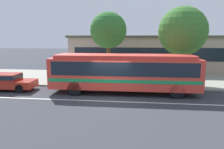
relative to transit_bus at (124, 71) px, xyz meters
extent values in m
plane|color=#34383E|center=(-0.82, -1.46, -1.64)|extent=(120.00, 120.00, 0.00)
cube|color=#9B988B|center=(-0.82, 5.35, -1.58)|extent=(60.00, 8.00, 0.12)
cube|color=silver|center=(-0.82, -2.26, -1.63)|extent=(56.00, 0.16, 0.01)
cube|color=#E13E2F|center=(-0.02, 0.00, -0.14)|extent=(10.62, 2.62, 2.15)
cube|color=red|center=(-0.02, 0.00, 1.05)|extent=(9.77, 2.31, 0.24)
cube|color=#19232D|center=(-0.02, 0.00, 0.29)|extent=(9.98, 2.64, 0.94)
cube|color=#1C934C|center=(-0.02, 0.00, -0.52)|extent=(10.41, 2.64, 0.24)
cube|color=#19232D|center=(5.23, 0.05, 0.29)|extent=(0.14, 2.22, 1.03)
cylinder|color=black|center=(3.58, 1.15, -1.14)|extent=(1.00, 0.29, 1.00)
cylinder|color=black|center=(3.60, -1.09, -1.14)|extent=(1.00, 0.29, 1.00)
cylinder|color=black|center=(-3.42, 1.09, -1.14)|extent=(1.00, 0.29, 1.00)
cylinder|color=black|center=(-3.40, -1.15, -1.14)|extent=(1.00, 0.29, 1.00)
cube|color=#AD2A1A|center=(-9.14, -0.25, -1.12)|extent=(4.63, 1.95, 0.55)
cube|color=#A92B1C|center=(-9.37, -0.27, -0.60)|extent=(2.62, 1.64, 0.50)
cube|color=#19232D|center=(-9.37, -0.27, -0.57)|extent=(2.66, 1.66, 0.32)
cylinder|color=black|center=(-7.68, 0.57, -1.32)|extent=(0.65, 0.25, 0.64)
cylinder|color=black|center=(-7.61, -0.93, -1.32)|extent=(0.65, 0.25, 0.64)
cylinder|color=#2A3D43|center=(3.18, 3.22, -1.06)|extent=(0.14, 0.14, 0.91)
cylinder|color=#2A3D43|center=(3.21, 3.06, -1.06)|extent=(0.14, 0.14, 0.91)
cylinder|color=purple|center=(3.20, 3.14, -0.29)|extent=(0.39, 0.39, 0.62)
sphere|color=tan|center=(3.20, 3.14, 0.13)|extent=(0.22, 0.22, 0.22)
cylinder|color=gray|center=(4.34, 2.06, -0.35)|extent=(0.08, 0.08, 2.33)
cube|color=yellow|center=(4.34, 2.06, 0.61)|extent=(0.07, 0.44, 0.56)
cylinder|color=brown|center=(-1.80, 4.71, 0.17)|extent=(0.38, 0.38, 3.37)
sphere|color=#30722E|center=(-1.80, 4.71, 3.03)|extent=(3.36, 3.36, 3.36)
cylinder|color=brown|center=(4.60, 3.38, -0.01)|extent=(0.39, 0.39, 3.01)
sphere|color=#3C782E|center=(4.60, 3.38, 2.90)|extent=(4.03, 4.03, 4.03)
cube|color=tan|center=(2.84, 12.99, 0.35)|extent=(19.69, 8.69, 3.97)
cube|color=#19232D|center=(2.84, 8.63, 0.55)|extent=(18.11, 0.04, 1.43)
cube|color=#4A4B37|center=(2.84, 12.99, 2.45)|extent=(20.09, 9.09, 0.24)
camera|label=1|loc=(1.00, -15.66, 2.45)|focal=35.16mm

